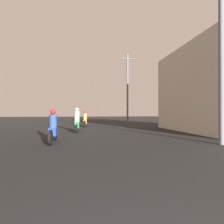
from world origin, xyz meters
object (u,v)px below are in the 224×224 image
object	(u,v)px
utility_pole_near	(221,47)
utility_pole_far	(128,88)
motorcycle_blue	(53,129)
motorcycle_green	(77,122)
motorcycle_orange	(85,120)
building_right_near	(217,89)

from	to	relation	value
utility_pole_near	utility_pole_far	xyz separation A→B (m)	(-0.55, 12.87, 0.13)
motorcycle_blue	motorcycle_green	xyz separation A→B (m)	(0.90, 4.15, 0.07)
motorcycle_green	utility_pole_near	xyz separation A→B (m)	(5.96, -5.80, 3.33)
motorcycle_blue	motorcycle_orange	size ratio (longest dim) A/B	0.96
motorcycle_blue	motorcycle_orange	world-z (taller)	motorcycle_orange
motorcycle_green	utility_pole_far	world-z (taller)	utility_pole_far
motorcycle_green	utility_pole_near	size ratio (longest dim) A/B	0.26
utility_pole_near	utility_pole_far	size ratio (longest dim) A/B	0.97
building_right_near	motorcycle_green	bearing A→B (deg)	171.60
motorcycle_orange	utility_pole_near	xyz separation A→B (m)	(5.34, -10.43, 3.40)
motorcycle_green	motorcycle_blue	bearing A→B (deg)	-111.85
motorcycle_blue	utility_pole_near	bearing A→B (deg)	-7.60
motorcycle_orange	utility_pole_near	size ratio (longest dim) A/B	0.26
motorcycle_orange	building_right_near	world-z (taller)	building_right_near
building_right_near	utility_pole_near	bearing A→B (deg)	-129.47
building_right_near	utility_pole_near	size ratio (longest dim) A/B	1.04
motorcycle_orange	building_right_near	bearing A→B (deg)	-35.56
motorcycle_blue	motorcycle_orange	distance (m)	8.91
motorcycle_blue	motorcycle_green	bearing A→B (deg)	83.77
utility_pole_near	utility_pole_far	bearing A→B (deg)	92.43
building_right_near	utility_pole_near	world-z (taller)	utility_pole_near
motorcycle_blue	utility_pole_near	size ratio (longest dim) A/B	0.26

